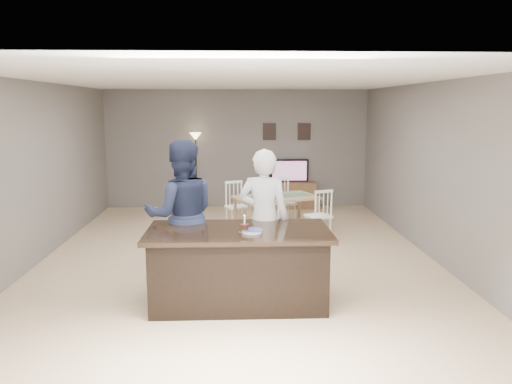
{
  "coord_description": "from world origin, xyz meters",
  "views": [
    {
      "loc": [
        -0.02,
        -7.49,
        2.33
      ],
      "look_at": [
        0.27,
        -0.3,
        1.09
      ],
      "focal_mm": 35.0,
      "sensor_mm": 36.0,
      "label": 1
    }
  ],
  "objects_px": {
    "kitchen_island": "(239,266)",
    "floor_lamp": "(196,150)",
    "plate_stack": "(252,231)",
    "man": "(181,215)",
    "dining_table": "(276,203)",
    "television": "(289,171)",
    "birthday_cake": "(245,228)",
    "tv_console": "(289,195)",
    "woman": "(264,219)"
  },
  "relations": [
    {
      "from": "kitchen_island",
      "to": "floor_lamp",
      "type": "bearing_deg",
      "value": 99.42
    },
    {
      "from": "plate_stack",
      "to": "kitchen_island",
      "type": "bearing_deg",
      "value": 137.33
    },
    {
      "from": "man",
      "to": "dining_table",
      "type": "height_order",
      "value": "man"
    },
    {
      "from": "television",
      "to": "floor_lamp",
      "type": "height_order",
      "value": "floor_lamp"
    },
    {
      "from": "television",
      "to": "dining_table",
      "type": "bearing_deg",
      "value": 78.28
    },
    {
      "from": "man",
      "to": "birthday_cake",
      "type": "bearing_deg",
      "value": 130.66
    },
    {
      "from": "birthday_cake",
      "to": "kitchen_island",
      "type": "bearing_deg",
      "value": 121.49
    },
    {
      "from": "kitchen_island",
      "to": "television",
      "type": "xyz_separation_m",
      "value": [
        1.2,
        5.64,
        0.41
      ]
    },
    {
      "from": "tv_console",
      "to": "woman",
      "type": "height_order",
      "value": "woman"
    },
    {
      "from": "birthday_cake",
      "to": "television",
      "type": "bearing_deg",
      "value": 78.89
    },
    {
      "from": "television",
      "to": "woman",
      "type": "relative_size",
      "value": 0.51
    },
    {
      "from": "woman",
      "to": "birthday_cake",
      "type": "relative_size",
      "value": 8.8
    },
    {
      "from": "man",
      "to": "dining_table",
      "type": "distance_m",
      "value": 3.08
    },
    {
      "from": "kitchen_island",
      "to": "floor_lamp",
      "type": "height_order",
      "value": "floor_lamp"
    },
    {
      "from": "kitchen_island",
      "to": "tv_console",
      "type": "xyz_separation_m",
      "value": [
        1.2,
        5.57,
        -0.15
      ]
    },
    {
      "from": "birthday_cake",
      "to": "dining_table",
      "type": "bearing_deg",
      "value": 79.32
    },
    {
      "from": "birthday_cake",
      "to": "floor_lamp",
      "type": "relative_size",
      "value": 0.12
    },
    {
      "from": "kitchen_island",
      "to": "dining_table",
      "type": "bearing_deg",
      "value": 77.77
    },
    {
      "from": "kitchen_island",
      "to": "man",
      "type": "distance_m",
      "value": 1.04
    },
    {
      "from": "man",
      "to": "plate_stack",
      "type": "xyz_separation_m",
      "value": [
        0.88,
        -0.69,
        -0.04
      ]
    },
    {
      "from": "man",
      "to": "birthday_cake",
      "type": "distance_m",
      "value": 1.03
    },
    {
      "from": "television",
      "to": "dining_table",
      "type": "height_order",
      "value": "television"
    },
    {
      "from": "woman",
      "to": "television",
      "type": "bearing_deg",
      "value": -83.99
    },
    {
      "from": "plate_stack",
      "to": "tv_console",
      "type": "bearing_deg",
      "value": 79.62
    },
    {
      "from": "kitchen_island",
      "to": "tv_console",
      "type": "relative_size",
      "value": 1.79
    },
    {
      "from": "tv_console",
      "to": "birthday_cake",
      "type": "height_order",
      "value": "birthday_cake"
    },
    {
      "from": "birthday_cake",
      "to": "plate_stack",
      "type": "height_order",
      "value": "birthday_cake"
    },
    {
      "from": "tv_console",
      "to": "birthday_cake",
      "type": "distance_m",
      "value": 5.83
    },
    {
      "from": "kitchen_island",
      "to": "plate_stack",
      "type": "distance_m",
      "value": 0.51
    },
    {
      "from": "kitchen_island",
      "to": "woman",
      "type": "xyz_separation_m",
      "value": [
        0.33,
        0.55,
        0.45
      ]
    },
    {
      "from": "kitchen_island",
      "to": "birthday_cake",
      "type": "xyz_separation_m",
      "value": [
        0.07,
        -0.11,
        0.49
      ]
    },
    {
      "from": "man",
      "to": "television",
      "type": "bearing_deg",
      "value": -120.12
    },
    {
      "from": "kitchen_island",
      "to": "birthday_cake",
      "type": "bearing_deg",
      "value": -58.51
    },
    {
      "from": "kitchen_island",
      "to": "dining_table",
      "type": "relative_size",
      "value": 1.04
    },
    {
      "from": "birthday_cake",
      "to": "dining_table",
      "type": "relative_size",
      "value": 0.1
    },
    {
      "from": "man",
      "to": "plate_stack",
      "type": "relative_size",
      "value": 8.03
    },
    {
      "from": "dining_table",
      "to": "woman",
      "type": "bearing_deg",
      "value": -119.29
    },
    {
      "from": "television",
      "to": "man",
      "type": "bearing_deg",
      "value": 69.3
    },
    {
      "from": "woman",
      "to": "man",
      "type": "xyz_separation_m",
      "value": [
        -1.05,
        0.0,
        0.06
      ]
    },
    {
      "from": "plate_stack",
      "to": "floor_lamp",
      "type": "distance_m",
      "value": 5.85
    },
    {
      "from": "tv_console",
      "to": "birthday_cake",
      "type": "xyz_separation_m",
      "value": [
        -1.13,
        -5.68,
        0.65
      ]
    },
    {
      "from": "television",
      "to": "woman",
      "type": "xyz_separation_m",
      "value": [
        -0.87,
        -5.09,
        0.04
      ]
    },
    {
      "from": "birthday_cake",
      "to": "plate_stack",
      "type": "bearing_deg",
      "value": -18.4
    },
    {
      "from": "tv_console",
      "to": "man",
      "type": "bearing_deg",
      "value": -110.97
    },
    {
      "from": "plate_stack",
      "to": "dining_table",
      "type": "xyz_separation_m",
      "value": [
        0.55,
        3.4,
        -0.34
      ]
    },
    {
      "from": "tv_console",
      "to": "plate_stack",
      "type": "bearing_deg",
      "value": -100.38
    },
    {
      "from": "floor_lamp",
      "to": "plate_stack",
      "type": "bearing_deg",
      "value": -79.32
    },
    {
      "from": "tv_console",
      "to": "plate_stack",
      "type": "xyz_separation_m",
      "value": [
        -1.05,
        -5.71,
        0.62
      ]
    },
    {
      "from": "dining_table",
      "to": "floor_lamp",
      "type": "distance_m",
      "value": 2.95
    },
    {
      "from": "kitchen_island",
      "to": "man",
      "type": "relative_size",
      "value": 1.12
    }
  ]
}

